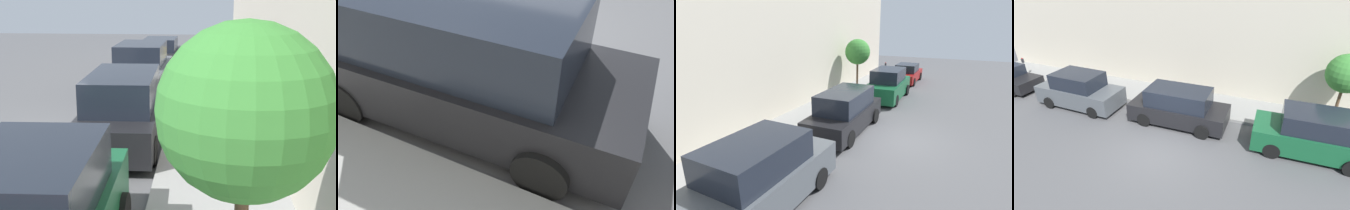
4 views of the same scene
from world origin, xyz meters
The scene contains 7 objects.
ground_plane centered at (0.00, 0.00, 0.00)m, with size 60.00×60.00×0.00m, color #515154.
sidewalk centered at (4.85, 0.00, 0.07)m, with size 2.69×32.00×0.15m.
parked_suv_second centered at (2.24, -6.10, 0.93)m, with size 2.10×4.86×1.98m.
parked_minivan_third centered at (2.44, 0.03, 0.92)m, with size 2.02×4.94×1.90m.
parked_suv_fourth centered at (2.13, 5.93, 0.93)m, with size 2.08×4.83×1.98m.
parking_meter_far centered at (3.95, 12.38, 0.98)m, with size 0.11×0.15×1.35m.
street_tree centered at (4.91, -7.22, 2.84)m, with size 1.79×1.79×3.60m.
Camera 4 is at (-8.18, -4.36, 7.24)m, focal length 28.00 mm.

